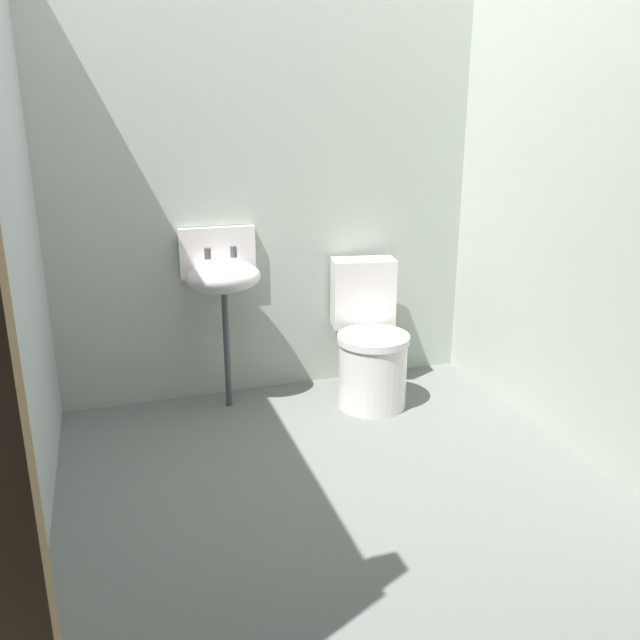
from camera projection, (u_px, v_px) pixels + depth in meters
ground_plane at (341, 499)px, 2.96m from camera, size 2.81×2.85×0.08m
wall_back at (267, 181)px, 3.73m from camera, size 2.81×0.10×2.44m
wall_right at (597, 198)px, 3.03m from camera, size 0.10×2.65×2.44m
toilet_near_wall at (370, 346)px, 3.78m from camera, size 0.47×0.65×0.78m
sink at (223, 275)px, 3.59m from camera, size 0.42×0.35×0.99m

